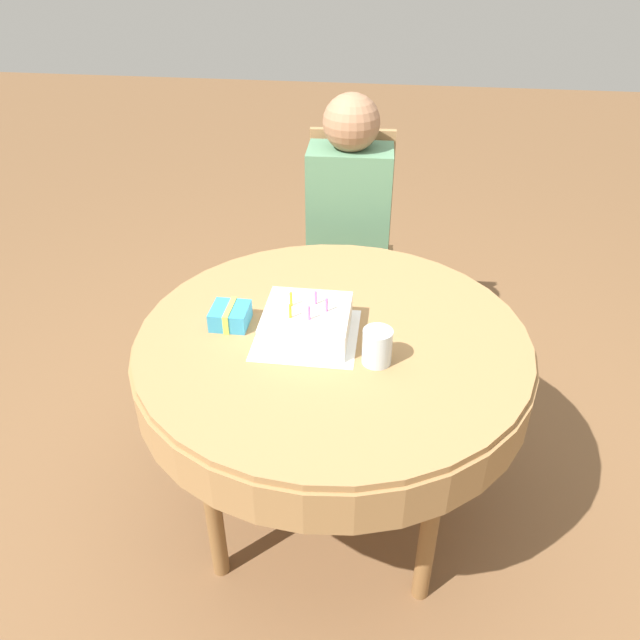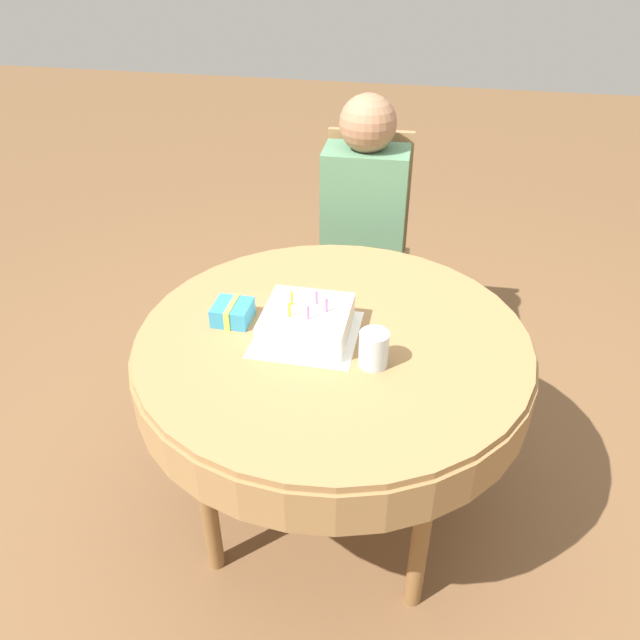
# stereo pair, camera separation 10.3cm
# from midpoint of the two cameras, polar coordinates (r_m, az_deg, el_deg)

# --- Properties ---
(ground_plane) EXTENTS (12.00, 12.00, 0.00)m
(ground_plane) POSITION_cam_midpoint_polar(r_m,az_deg,el_deg) (2.25, -0.40, -16.30)
(ground_plane) COLOR brown
(dining_table) EXTENTS (1.13, 1.13, 0.71)m
(dining_table) POSITION_cam_midpoint_polar(r_m,az_deg,el_deg) (1.81, -0.48, -3.51)
(dining_table) COLOR #9E7547
(dining_table) RESTS_ON ground_plane
(chair) EXTENTS (0.39, 0.39, 0.98)m
(chair) POSITION_cam_midpoint_polar(r_m,az_deg,el_deg) (2.64, 1.52, 6.85)
(chair) COLOR #A37A4C
(chair) RESTS_ON ground_plane
(person) EXTENTS (0.33, 0.31, 1.17)m
(person) POSITION_cam_midpoint_polar(r_m,az_deg,el_deg) (2.48, 1.43, 9.63)
(person) COLOR #9E7051
(person) RESTS_ON ground_plane
(napkin) EXTENTS (0.29, 0.29, 0.00)m
(napkin) POSITION_cam_midpoint_polar(r_m,az_deg,el_deg) (1.76, -2.88, -1.37)
(napkin) COLOR white
(napkin) RESTS_ON dining_table
(birthday_cake) EXTENTS (0.24, 0.24, 0.12)m
(birthday_cake) POSITION_cam_midpoint_polar(r_m,az_deg,el_deg) (1.74, -2.92, -0.28)
(birthday_cake) COLOR white
(birthday_cake) RESTS_ON dining_table
(drinking_glass) EXTENTS (0.08, 0.08, 0.10)m
(drinking_glass) POSITION_cam_midpoint_polar(r_m,az_deg,el_deg) (1.63, 3.46, -2.48)
(drinking_glass) COLOR silver
(drinking_glass) RESTS_ON dining_table
(gift_box) EXTENTS (0.11, 0.11, 0.06)m
(gift_box) POSITION_cam_midpoint_polar(r_m,az_deg,el_deg) (1.82, -9.81, 0.35)
(gift_box) COLOR teal
(gift_box) RESTS_ON dining_table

